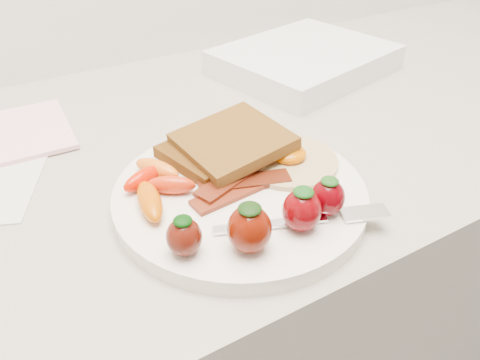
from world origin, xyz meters
TOP-DOWN VIEW (x-y plane):
  - counter at (0.00, 1.70)m, footprint 2.00×0.60m
  - plate at (-0.00, 1.55)m, footprint 0.27×0.27m
  - toast_lower at (-0.00, 1.62)m, footprint 0.11×0.11m
  - toast_upper at (0.02, 1.61)m, footprint 0.12×0.12m
  - fried_egg at (0.07, 1.57)m, footprint 0.12×0.12m
  - bacon_strips at (-0.01, 1.55)m, footprint 0.12×0.07m
  - baby_carrots at (-0.09, 1.59)m, footprint 0.07×0.11m
  - strawberries at (-0.02, 1.47)m, footprint 0.18×0.06m
  - fork at (0.03, 1.47)m, footprint 0.17×0.07m
  - notepad at (-0.17, 1.82)m, footprint 0.11×0.15m
  - appliance at (0.28, 1.81)m, footprint 0.31×0.27m

SIDE VIEW (x-z plane):
  - counter at x=0.00m, z-range 0.00..0.90m
  - notepad at x=-0.17m, z-range 0.90..0.91m
  - plate at x=0.00m, z-range 0.90..0.92m
  - appliance at x=0.28m, z-range 0.90..0.94m
  - fork at x=0.03m, z-range 0.92..0.92m
  - bacon_strips at x=-0.01m, z-range 0.92..0.93m
  - fried_egg at x=0.07m, z-range 0.91..0.93m
  - toast_lower at x=0.00m, z-range 0.92..0.93m
  - baby_carrots at x=-0.09m, z-range 0.92..0.94m
  - toast_upper at x=0.02m, z-range 0.93..0.95m
  - strawberries at x=-0.02m, z-range 0.92..0.96m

